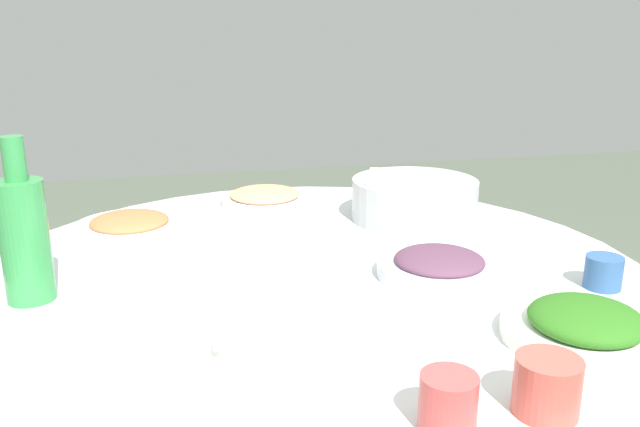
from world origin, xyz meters
TOP-DOWN VIEW (x-y plane):
  - round_dining_table at (0.00, 0.00)m, footprint 1.19×1.19m
  - rice_bowl at (0.29, 0.24)m, footprint 0.28×0.28m
  - soup_bowl at (-0.23, -0.24)m, footprint 0.27×0.29m
  - dish_tofu_braise at (-0.32, 0.27)m, footprint 0.23×0.23m
  - dish_greens at (0.31, -0.36)m, footprint 0.23×0.23m
  - dish_shrimp at (-0.02, 0.44)m, footprint 0.21×0.21m
  - dish_eggplant at (0.20, -0.09)m, footprint 0.21×0.21m
  - green_bottle at (-0.46, -0.03)m, footprint 0.07×0.07m
  - tea_cup_near at (0.04, -0.51)m, footprint 0.06×0.06m
  - tea_cup_far at (0.16, -0.50)m, footprint 0.07×0.07m
  - tea_cup_side at (0.45, -0.20)m, footprint 0.06×0.06m

SIDE VIEW (x-z plane):
  - round_dining_table at x=0.00m, z-range 0.24..0.96m
  - dish_shrimp at x=-0.02m, z-range 0.72..0.76m
  - dish_tofu_braise at x=-0.32m, z-range 0.72..0.76m
  - dish_eggplant at x=0.20m, z-range 0.72..0.76m
  - dish_greens at x=0.31m, z-range 0.72..0.77m
  - tea_cup_side at x=0.45m, z-range 0.72..0.78m
  - tea_cup_near at x=0.04m, z-range 0.72..0.79m
  - tea_cup_far at x=0.16m, z-range 0.72..0.79m
  - soup_bowl at x=-0.23m, z-range 0.72..0.79m
  - rice_bowl at x=0.29m, z-range 0.72..0.82m
  - green_bottle at x=-0.46m, z-range 0.70..0.96m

